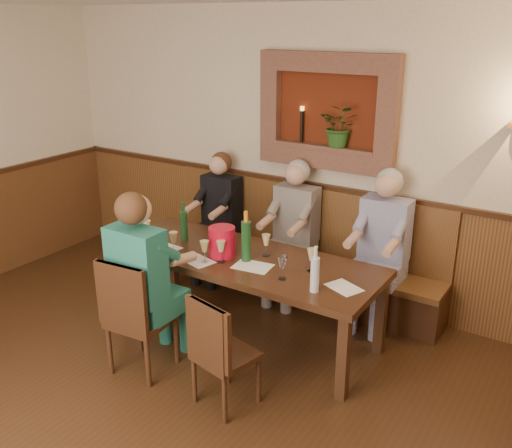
{
  "coord_description": "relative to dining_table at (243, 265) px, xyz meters",
  "views": [
    {
      "loc": [
        2.5,
        -1.84,
        2.66
      ],
      "look_at": [
        0.1,
        1.9,
        1.05
      ],
      "focal_mm": 40.0,
      "sensor_mm": 36.0,
      "label": 1
    }
  ],
  "objects": [
    {
      "name": "wine_glass_5",
      "position": [
        0.15,
        0.13,
        0.17
      ],
      "size": [
        0.08,
        0.08,
        0.19
      ],
      "primitive_type": null,
      "color": "#D4C47E",
      "rests_on": "dining_table"
    },
    {
      "name": "tasting_sheet_b",
      "position": [
        0.18,
        -0.13,
        0.08
      ],
      "size": [
        0.33,
        0.26,
        0.0
      ],
      "primitive_type": "cube",
      "rotation": [
        0.0,
        0.0,
        0.13
      ],
      "color": "white",
      "rests_on": "dining_table"
    },
    {
      "name": "wine_glass_4",
      "position": [
        -0.55,
        -0.25,
        0.17
      ],
      "size": [
        0.08,
        0.08,
        0.19
      ],
      "primitive_type": null,
      "color": "#D4C47E",
      "rests_on": "dining_table"
    },
    {
      "name": "person_bench_right",
      "position": [
        0.9,
        0.84,
        -0.08
      ],
      "size": [
        0.43,
        0.53,
        1.45
      ],
      "color": "navy",
      "rests_on": "ground"
    },
    {
      "name": "wine_glass_6",
      "position": [
        -0.94,
        -0.16,
        0.17
      ],
      "size": [
        0.08,
        0.08,
        0.19
      ],
      "primitive_type": null,
      "color": "#D4C47E",
      "rests_on": "dining_table"
    },
    {
      "name": "room_shell",
      "position": [
        0.0,
        -1.85,
        1.21
      ],
      "size": [
        6.04,
        6.04,
        2.82
      ],
      "color": "#C3B394",
      "rests_on": "ground"
    },
    {
      "name": "tasting_sheet_c",
      "position": [
        0.97,
        -0.08,
        0.08
      ],
      "size": [
        0.31,
        0.27,
        0.0
      ],
      "primitive_type": "cube",
      "rotation": [
        0.0,
        0.0,
        -0.41
      ],
      "color": "white",
      "rests_on": "dining_table"
    },
    {
      "name": "person_bench_mid",
      "position": [
        0.01,
        0.84,
        -0.09
      ],
      "size": [
        0.41,
        0.51,
        1.41
      ],
      "color": "#595352",
      "rests_on": "ground"
    },
    {
      "name": "tasting_sheet_d",
      "position": [
        -0.26,
        -0.28,
        0.08
      ],
      "size": [
        0.31,
        0.25,
        0.0
      ],
      "primitive_type": "cube",
      "rotation": [
        0.0,
        0.0,
        -0.25
      ],
      "color": "white",
      "rests_on": "dining_table"
    },
    {
      "name": "bench",
      "position": [
        0.0,
        0.94,
        -0.35
      ],
      "size": [
        3.0,
        0.45,
        1.11
      ],
      "color": "#381E0F",
      "rests_on": "ground"
    },
    {
      "name": "wine_bottle_green_a",
      "position": [
        0.07,
        -0.06,
        0.26
      ],
      "size": [
        0.09,
        0.09,
        0.44
      ],
      "rotation": [
        0.0,
        0.0,
        0.1
      ],
      "color": "#19471E",
      "rests_on": "dining_table"
    },
    {
      "name": "chair_near_left",
      "position": [
        -0.38,
        -0.89,
        -0.39
      ],
      "size": [
        0.47,
        0.47,
        0.98
      ],
      "rotation": [
        0.0,
        0.0,
        0.09
      ],
      "color": "black",
      "rests_on": "ground"
    },
    {
      "name": "water_bottle",
      "position": [
        0.81,
        -0.26,
        0.22
      ],
      "size": [
        0.09,
        0.09,
        0.36
      ],
      "rotation": [
        0.0,
        0.0,
        -0.41
      ],
      "color": "silver",
      "rests_on": "dining_table"
    },
    {
      "name": "person_bench_left",
      "position": [
        -0.89,
        0.84,
        -0.11
      ],
      "size": [
        0.4,
        0.49,
        1.37
      ],
      "color": "black",
      "rests_on": "ground"
    },
    {
      "name": "wine_glass_0",
      "position": [
        -0.2,
        -0.27,
        0.17
      ],
      "size": [
        0.08,
        0.08,
        0.19
      ],
      "primitive_type": null,
      "color": "#D4C47E",
      "rests_on": "dining_table"
    },
    {
      "name": "wine_bottle_green_b",
      "position": [
        -0.66,
        0.03,
        0.22
      ],
      "size": [
        0.08,
        0.08,
        0.37
      ],
      "rotation": [
        0.0,
        0.0,
        0.33
      ],
      "color": "#19471E",
      "rests_on": "dining_table"
    },
    {
      "name": "wine_glass_3",
      "position": [
        0.5,
        -0.2,
        0.17
      ],
      "size": [
        0.08,
        0.08,
        0.19
      ],
      "primitive_type": null,
      "color": "white",
      "rests_on": "dining_table"
    },
    {
      "name": "person_chair_front",
      "position": [
        -0.38,
        -0.78,
        -0.06
      ],
      "size": [
        0.45,
        0.55,
        1.48
      ],
      "color": "#1B6060",
      "rests_on": "ground"
    },
    {
      "name": "chair_near_right",
      "position": [
        0.42,
        -0.88,
        -0.42
      ],
      "size": [
        0.46,
        0.46,
        0.87
      ],
      "rotation": [
        0.0,
        0.0,
        -0.22
      ],
      "color": "black",
      "rests_on": "ground"
    },
    {
      "name": "wine_glass_7",
      "position": [
        0.62,
        0.05,
        0.17
      ],
      "size": [
        0.08,
        0.08,
        0.19
      ],
      "primitive_type": null,
      "color": "#D4C47E",
      "rests_on": "dining_table"
    },
    {
      "name": "spittoon_bucket",
      "position": [
        -0.16,
        -0.08,
        0.2
      ],
      "size": [
        0.29,
        0.29,
        0.26
      ],
      "primitive_type": "cylinder",
      "rotation": [
        0.0,
        0.0,
        0.37
      ],
      "color": "red",
      "rests_on": "dining_table"
    },
    {
      "name": "wainscoting",
      "position": [
        0.0,
        -1.85,
        -0.09
      ],
      "size": [
        6.02,
        6.02,
        1.15
      ],
      "color": "#532F17",
      "rests_on": "ground"
    },
    {
      "name": "wine_glass_2",
      "position": [
        -0.09,
        -0.19,
        0.17
      ],
      "size": [
        0.08,
        0.08,
        0.19
      ],
      "primitive_type": null,
      "color": "#D4C47E",
      "rests_on": "dining_table"
    },
    {
      "name": "tasting_sheet_a",
      "position": [
        -0.71,
        -0.22,
        0.08
      ],
      "size": [
        0.32,
        0.24,
        0.0
      ],
      "primitive_type": "cube",
      "rotation": [
        0.0,
        0.0,
        -0.08
      ],
      "color": "white",
      "rests_on": "dining_table"
    },
    {
      "name": "dining_table",
      "position": [
        0.0,
        0.0,
        0.0
      ],
      "size": [
        2.4,
        0.9,
        0.75
      ],
      "color": "black",
      "rests_on": "ground"
    },
    {
      "name": "wine_glass_1",
      "position": [
        -0.27,
        0.14,
        0.17
      ],
      "size": [
        0.08,
        0.08,
        0.19
      ],
      "primitive_type": null,
      "color": "white",
      "rests_on": "dining_table"
    },
    {
      "name": "wall_niche",
      "position": [
        0.24,
        1.09,
        1.13
      ],
      "size": [
        1.36,
        0.3,
        1.06
      ],
      "color": "#591E0C",
      "rests_on": "ground"
    }
  ]
}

